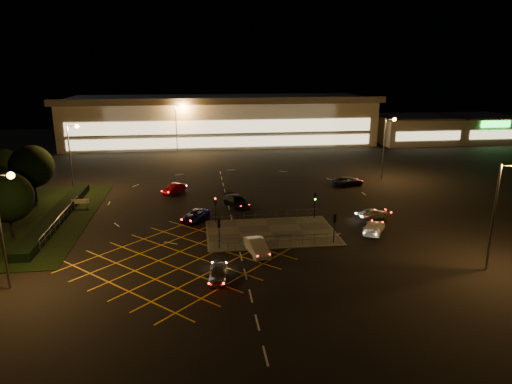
{
  "coord_description": "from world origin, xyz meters",
  "views": [
    {
      "loc": [
        -5.97,
        -49.26,
        18.25
      ],
      "look_at": [
        1.61,
        7.93,
        2.0
      ],
      "focal_mm": 32.0,
      "sensor_mm": 36.0,
      "label": 1
    }
  ],
  "objects": [
    {
      "name": "streetlight_se",
      "position": [
        20.44,
        -14.0,
        6.56
      ],
      "size": [
        1.78,
        0.56,
        10.03
      ],
      "color": "slate",
      "rests_on": "ground"
    },
    {
      "name": "car_far_dkgrey",
      "position": [
        -0.9,
        8.19,
        0.73
      ],
      "size": [
        3.91,
        5.44,
        1.46
      ],
      "primitive_type": "imported",
      "rotation": [
        0.0,
        0.0,
        0.42
      ],
      "color": "black",
      "rests_on": "ground"
    },
    {
      "name": "streetlight_nw",
      "position": [
        -23.56,
        18.0,
        6.56
      ],
      "size": [
        1.78,
        0.56,
        10.03
      ],
      "color": "slate",
      "rests_on": "ground"
    },
    {
      "name": "signal_ne",
      "position": [
        8.0,
        1.99,
        2.37
      ],
      "size": [
        0.28,
        0.3,
        3.15
      ],
      "color": "black",
      "rests_on": "pedestrian_island"
    },
    {
      "name": "retail_unit_a",
      "position": [
        46.0,
        53.97,
        3.21
      ],
      "size": [
        18.8,
        14.8,
        6.35
      ],
      "color": "beige",
      "rests_on": "ground"
    },
    {
      "name": "streetlight_far_left",
      "position": [
        -9.56,
        48.0,
        6.56
      ],
      "size": [
        1.78,
        0.56,
        10.03
      ],
      "color": "slate",
      "rests_on": "ground"
    },
    {
      "name": "car_near_silver",
      "position": [
        -4.5,
        -12.73,
        0.67
      ],
      "size": [
        2.0,
        4.06,
        1.33
      ],
      "primitive_type": "imported",
      "rotation": [
        0.0,
        0.0,
        6.17
      ],
      "color": "silver",
      "rests_on": "ground"
    },
    {
      "name": "tree_e",
      "position": [
        -26.0,
        0.0,
        4.64
      ],
      "size": [
        5.4,
        5.4,
        7.35
      ],
      "color": "black",
      "rests_on": "ground"
    },
    {
      "name": "car_east_grey",
      "position": [
        17.22,
        16.76,
        0.69
      ],
      "size": [
        5.36,
        3.45,
        1.38
      ],
      "primitive_type": "imported",
      "rotation": [
        0.0,
        0.0,
        1.83
      ],
      "color": "black",
      "rests_on": "ground"
    },
    {
      "name": "car_queue_white",
      "position": [
        -0.35,
        -7.54,
        0.74
      ],
      "size": [
        2.33,
        4.69,
        1.48
      ],
      "primitive_type": "imported",
      "rotation": [
        0.0,
        0.0,
        0.18
      ],
      "color": "silver",
      "rests_on": "ground"
    },
    {
      "name": "signal_sw",
      "position": [
        -4.0,
        -5.99,
        2.37
      ],
      "size": [
        0.28,
        0.3,
        3.15
      ],
      "rotation": [
        0.0,
        0.0,
        3.14
      ],
      "color": "black",
      "rests_on": "pedestrian_island"
    },
    {
      "name": "signal_nw",
      "position": [
        -4.0,
        1.99,
        2.37
      ],
      "size": [
        0.28,
        0.3,
        3.15
      ],
      "color": "black",
      "rests_on": "pedestrian_island"
    },
    {
      "name": "supermarket",
      "position": [
        0.0,
        61.95,
        5.31
      ],
      "size": [
        72.0,
        26.5,
        10.5
      ],
      "color": "beige",
      "rests_on": "ground"
    },
    {
      "name": "car_right_silver",
      "position": [
        15.27,
        1.35,
        0.63
      ],
      "size": [
        3.94,
        2.21,
        1.27
      ],
      "primitive_type": "imported",
      "rotation": [
        0.0,
        0.0,
        1.77
      ],
      "color": "silver",
      "rests_on": "ground"
    },
    {
      "name": "car_left_blue",
      "position": [
        -6.45,
        3.39,
        0.62
      ],
      "size": [
        3.95,
        4.91,
        1.24
      ],
      "primitive_type": "imported",
      "rotation": [
        0.0,
        0.0,
        5.78
      ],
      "color": "#0D1152",
      "rests_on": "ground"
    },
    {
      "name": "streetlight_ne",
      "position": [
        24.44,
        20.0,
        6.56
      ],
      "size": [
        1.78,
        0.56,
        10.03
      ],
      "color": "slate",
      "rests_on": "ground"
    },
    {
      "name": "signal_se",
      "position": [
        8.0,
        -5.99,
        2.37
      ],
      "size": [
        0.28,
        0.3,
        3.15
      ],
      "rotation": [
        0.0,
        0.0,
        3.14
      ],
      "color": "black",
      "rests_on": "pedestrian_island"
    },
    {
      "name": "pedestrian_island",
      "position": [
        2.0,
        -2.0,
        0.06
      ],
      "size": [
        14.0,
        9.0,
        0.12
      ],
      "primitive_type": "cube",
      "color": "#4C4944",
      "rests_on": "ground"
    },
    {
      "name": "retail_unit_b",
      "position": [
        62.0,
        53.96,
        3.22
      ],
      "size": [
        14.8,
        14.8,
        6.35
      ],
      "color": "beige",
      "rests_on": "ground"
    },
    {
      "name": "tree_c",
      "position": [
        -28.0,
        14.0,
        4.95
      ],
      "size": [
        5.76,
        5.76,
        7.84
      ],
      "color": "black",
      "rests_on": "ground"
    },
    {
      "name": "car_circ_red",
      "position": [
        -9.4,
        16.1,
        0.67
      ],
      "size": [
        3.56,
        4.14,
        1.35
      ],
      "primitive_type": "imported",
      "rotation": [
        0.0,
        0.0,
        5.65
      ],
      "color": "maroon",
      "rests_on": "ground"
    },
    {
      "name": "streetlight_far_right",
      "position": [
        30.44,
        50.0,
        6.56
      ],
      "size": [
        1.78,
        0.56,
        10.03
      ],
      "color": "slate",
      "rests_on": "ground"
    },
    {
      "name": "car_approach_white",
      "position": [
        13.39,
        -3.52,
        0.67
      ],
      "size": [
        4.06,
        4.95,
        1.35
      ],
      "primitive_type": "imported",
      "rotation": [
        0.0,
        0.0,
        2.58
      ],
      "color": "silver",
      "rests_on": "ground"
    },
    {
      "name": "hedge",
      "position": [
        -23.0,
        6.0,
        0.5
      ],
      "size": [
        2.0,
        26.0,
        1.0
      ],
      "primitive_type": "cube",
      "color": "black",
      "rests_on": "ground"
    },
    {
      "name": "ground",
      "position": [
        0.0,
        0.0,
        0.0
      ],
      "size": [
        180.0,
        180.0,
        0.0
      ],
      "primitive_type": "plane",
      "color": "black",
      "rests_on": "ground"
    },
    {
      "name": "tree_d",
      "position": [
        -34.0,
        20.0,
        4.02
      ],
      "size": [
        4.68,
        4.68,
        6.37
      ],
      "color": "black",
      "rests_on": "ground"
    },
    {
      "name": "grass_verge",
      "position": [
        -28.0,
        6.0,
        0.04
      ],
      "size": [
        18.0,
        30.0,
        0.08
      ],
      "primitive_type": "cube",
      "color": "black",
      "rests_on": "ground"
    },
    {
      "name": "streetlight_sw",
      "position": [
        -21.56,
        -12.0,
        6.56
      ],
      "size": [
        1.78,
        0.56,
        10.03
      ],
      "color": "slate",
      "rests_on": "ground"
    }
  ]
}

